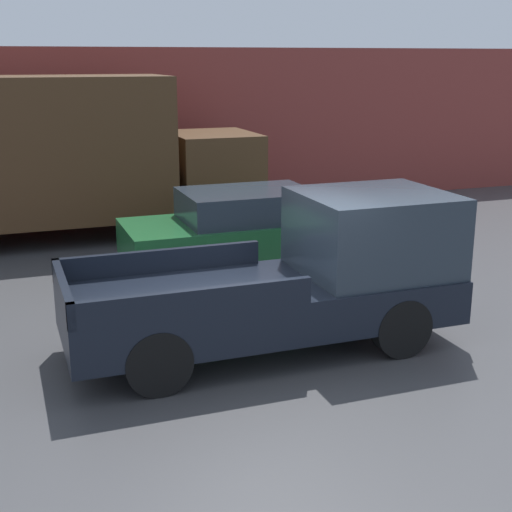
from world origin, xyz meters
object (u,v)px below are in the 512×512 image
at_px(car, 242,229).
at_px(delivery_truck, 46,155).
at_px(newspaper_box, 48,202).
at_px(pickup_truck, 302,277).

xyz_separation_m(car, delivery_truck, (-3.24, 3.61, 1.10)).
bearing_deg(delivery_truck, newspaper_box, 87.21).
height_order(car, delivery_truck, delivery_truck).
bearing_deg(delivery_truck, car, -48.06).
relative_size(car, delivery_truck, 0.51).
bearing_deg(car, pickup_truck, -96.34).
distance_m(pickup_truck, car, 3.78).
bearing_deg(newspaper_box, pickup_truck, -73.71).
xyz_separation_m(delivery_truck, newspaper_box, (0.10, 1.97, -1.40)).
height_order(pickup_truck, car, pickup_truck).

